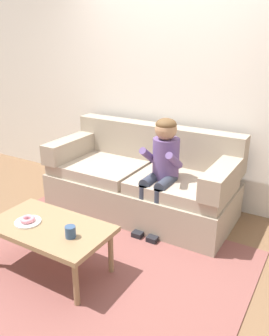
{
  "coord_description": "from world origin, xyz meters",
  "views": [
    {
      "loc": [
        1.57,
        -2.16,
        1.82
      ],
      "look_at": [
        0.02,
        0.45,
        0.65
      ],
      "focal_mm": 36.87,
      "sensor_mm": 36.0,
      "label": 1
    }
  ],
  "objects_px": {
    "mug": "(70,232)",
    "couch": "(142,182)",
    "person_child": "(162,164)",
    "coffee_table": "(50,230)",
    "donut": "(28,219)"
  },
  "relations": [
    {
      "from": "couch",
      "to": "person_child",
      "type": "height_order",
      "value": "person_child"
    },
    {
      "from": "donut",
      "to": "person_child",
      "type": "bearing_deg",
      "value": 62.15
    },
    {
      "from": "person_child",
      "to": "coffee_table",
      "type": "bearing_deg",
      "value": -111.48
    },
    {
      "from": "person_child",
      "to": "mug",
      "type": "relative_size",
      "value": 12.24
    },
    {
      "from": "coffee_table",
      "to": "mug",
      "type": "relative_size",
      "value": 10.93
    },
    {
      "from": "person_child",
      "to": "couch",
      "type": "bearing_deg",
      "value": 148.33
    },
    {
      "from": "coffee_table",
      "to": "person_child",
      "type": "height_order",
      "value": "person_child"
    },
    {
      "from": "person_child",
      "to": "donut",
      "type": "height_order",
      "value": "person_child"
    },
    {
      "from": "couch",
      "to": "person_child",
      "type": "xyz_separation_m",
      "value": [
        0.33,
        -0.2,
        0.34
      ]
    },
    {
      "from": "couch",
      "to": "mug",
      "type": "relative_size",
      "value": 22.09
    },
    {
      "from": "coffee_table",
      "to": "mug",
      "type": "distance_m",
      "value": 0.27
    },
    {
      "from": "mug",
      "to": "couch",
      "type": "bearing_deg",
      "value": 96.31
    },
    {
      "from": "couch",
      "to": "coffee_table",
      "type": "distance_m",
      "value": 1.31
    },
    {
      "from": "coffee_table",
      "to": "person_child",
      "type": "distance_m",
      "value": 1.23
    },
    {
      "from": "coffee_table",
      "to": "person_child",
      "type": "relative_size",
      "value": 0.89
    }
  ]
}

